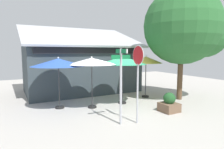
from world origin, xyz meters
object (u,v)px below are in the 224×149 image
patio_umbrella_forest_green_right (123,60)px  patio_umbrella_mustard_far_right (146,60)px  shade_tree (186,28)px  street_sign_post (121,79)px  patio_umbrella_ivory_center (92,62)px  patio_umbrella_royal_blue_left (58,63)px  sidewalk_planter (169,104)px  stop_sign (138,70)px

patio_umbrella_forest_green_right → patio_umbrella_mustard_far_right: patio_umbrella_forest_green_right is taller
patio_umbrella_forest_green_right → shade_tree: shade_tree is taller
street_sign_post → patio_umbrella_ivory_center: street_sign_post is taller
patio_umbrella_royal_blue_left → patio_umbrella_forest_green_right: (3.26, -0.70, 0.07)m
sidewalk_planter → patio_umbrella_royal_blue_left: bearing=145.9°
patio_umbrella_mustard_far_right → stop_sign: bearing=-131.8°
stop_sign → patio_umbrella_ivory_center: stop_sign is taller
patio_umbrella_ivory_center → sidewalk_planter: bearing=-38.1°
street_sign_post → shade_tree: size_ratio=0.45×
stop_sign → shade_tree: (4.76, 1.94, 2.08)m
street_sign_post → stop_sign: size_ratio=0.96×
stop_sign → patio_umbrella_forest_green_right: size_ratio=1.15×
patio_umbrella_forest_green_right → sidewalk_planter: bearing=-62.7°
stop_sign → patio_umbrella_ivory_center: size_ratio=1.18×
patio_umbrella_ivory_center → patio_umbrella_royal_blue_left: bearing=155.2°
patio_umbrella_ivory_center → patio_umbrella_forest_green_right: bearing=-0.3°
stop_sign → patio_umbrella_ivory_center: (-0.76, 2.84, 0.22)m
street_sign_post → patio_umbrella_royal_blue_left: street_sign_post is taller
street_sign_post → patio_umbrella_forest_green_right: bearing=57.8°
stop_sign → patio_umbrella_forest_green_right: bearing=70.2°
patio_umbrella_royal_blue_left → patio_umbrella_forest_green_right: bearing=-12.1°
stop_sign → street_sign_post: bearing=163.0°
street_sign_post → sidewalk_planter: bearing=6.4°
street_sign_post → stop_sign: 0.75m
patio_umbrella_mustard_far_right → shade_tree: size_ratio=0.40×
patio_umbrella_royal_blue_left → sidewalk_planter: size_ratio=2.87×
sidewalk_planter → stop_sign: bearing=-166.9°
patio_umbrella_mustard_far_right → sidewalk_planter: (-0.86, -2.93, -1.93)m
street_sign_post → patio_umbrella_ivory_center: size_ratio=1.13×
shade_tree → sidewalk_planter: bearing=-150.8°
patio_umbrella_mustard_far_right → shade_tree: shade_tree is taller
patio_umbrella_royal_blue_left → patio_umbrella_forest_green_right: size_ratio=0.99×
patio_umbrella_royal_blue_left → sidewalk_planter: (4.45, -3.01, -1.91)m
stop_sign → patio_umbrella_mustard_far_right: size_ratio=1.17×
patio_umbrella_forest_green_right → sidewalk_planter: patio_umbrella_forest_green_right is taller
patio_umbrella_royal_blue_left → patio_umbrella_ivory_center: (1.48, -0.69, 0.05)m
patio_umbrella_forest_green_right → shade_tree: 4.26m
patio_umbrella_forest_green_right → patio_umbrella_mustard_far_right: bearing=16.6°
patio_umbrella_ivory_center → patio_umbrella_mustard_far_right: size_ratio=0.99×
shade_tree → sidewalk_planter: shade_tree is taller
shade_tree → sidewalk_planter: 4.81m
stop_sign → patio_umbrella_forest_green_right: stop_sign is taller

